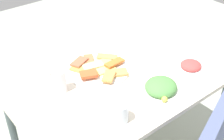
# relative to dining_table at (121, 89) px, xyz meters

# --- Properties ---
(dining_table) EXTENTS (1.22, 0.79, 0.74)m
(dining_table) POSITION_rel_dining_table_xyz_m (0.00, 0.00, 0.00)
(dining_table) COLOR silver
(dining_table) RESTS_ON ground_plane
(pide_platter) EXTENTS (0.35, 0.35, 0.05)m
(pide_platter) POSITION_rel_dining_table_xyz_m (0.06, -0.12, 0.10)
(pide_platter) COLOR white
(pide_platter) RESTS_ON dining_table
(salad_plate_greens) EXTENTS (0.21, 0.21, 0.05)m
(salad_plate_greens) POSITION_rel_dining_table_xyz_m (-0.36, 0.19, 0.10)
(salad_plate_greens) COLOR white
(salad_plate_greens) RESTS_ON dining_table
(salad_plate_rice) EXTENTS (0.24, 0.24, 0.07)m
(salad_plate_rice) POSITION_rel_dining_table_xyz_m (-0.07, 0.23, 0.11)
(salad_plate_rice) COLOR white
(salad_plate_rice) RESTS_ON dining_table
(soda_can) EXTENTS (0.09, 0.09, 0.12)m
(soda_can) POSITION_rel_dining_table_xyz_m (0.32, -0.10, 0.14)
(soda_can) COLOR silver
(soda_can) RESTS_ON dining_table
(drinking_glass) EXTENTS (0.08, 0.08, 0.09)m
(drinking_glass) POSITION_rel_dining_table_xyz_m (0.23, 0.26, 0.13)
(drinking_glass) COLOR silver
(drinking_glass) RESTS_ON dining_table
(paper_napkin) EXTENTS (0.15, 0.15, 0.00)m
(paper_napkin) POSITION_rel_dining_table_xyz_m (0.38, -0.29, 0.08)
(paper_napkin) COLOR white
(paper_napkin) RESTS_ON dining_table
(fork) EXTENTS (0.17, 0.03, 0.00)m
(fork) POSITION_rel_dining_table_xyz_m (0.38, -0.30, 0.09)
(fork) COLOR silver
(fork) RESTS_ON paper_napkin
(spoon) EXTENTS (0.19, 0.02, 0.00)m
(spoon) POSITION_rel_dining_table_xyz_m (0.38, -0.27, 0.09)
(spoon) COLOR silver
(spoon) RESTS_ON paper_napkin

